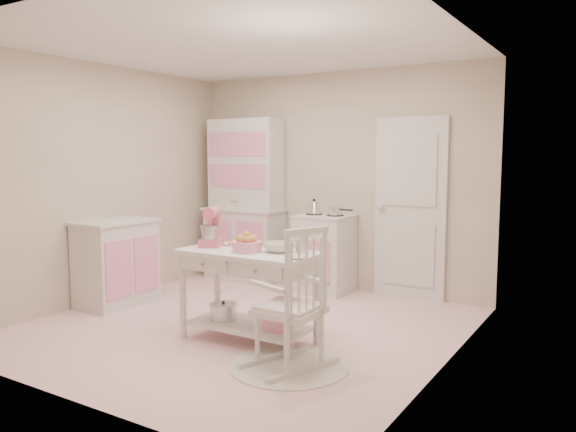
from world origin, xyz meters
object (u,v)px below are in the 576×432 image
Objects in this scene: stove at (324,253)px; rocking_chair at (289,297)px; hutch at (244,200)px; work_table at (249,296)px; stand_mixer at (211,227)px; bread_basket at (247,246)px; base_cabinet at (116,263)px.

stove is 0.84× the size of rocking_chair.
hutch is at bearing 152.17° from rocking_chair.
work_table is (0.28, -1.92, -0.06)m from stove.
hutch reaches higher than stove.
stand_mixer is at bearing -178.60° from rocking_chair.
rocking_chair reaches higher than bread_basket.
stove is 3.68× the size of bread_basket.
base_cabinet is 1.93m from work_table.
base_cabinet is at bearing 171.80° from bread_basket.
rocking_chair is 0.71m from work_table.
stand_mixer reaches higher than bread_basket.
stand_mixer is 1.36× the size of bread_basket.
base_cabinet is at bearing 149.04° from stand_mixer.
hutch is 1.73× the size of work_table.
hutch is 2.23m from stand_mixer.
stove is 2.71× the size of stand_mixer.
stove is 1.95m from work_table.
bread_basket is (0.02, -0.05, 0.45)m from work_table.
stove is at bearing 46.05° from base_cabinet.
hutch is at bearing 126.61° from bread_basket.
base_cabinet is 2.71× the size of stand_mixer.
bread_basket is at bearing 174.97° from rocking_chair.
hutch is at bearing 126.93° from work_table.
stand_mixer reaches higher than rocking_chair.
hutch is 8.32× the size of bread_basket.
hutch is at bearing 76.04° from base_cabinet.
stand_mixer is (1.06, -1.95, -0.07)m from hutch.
stove and base_cabinet have the same top height.
base_cabinet is at bearing -172.50° from rocking_chair.
hutch reaches higher than stand_mixer.
base_cabinet reaches higher than work_table.
hutch reaches higher than bread_basket.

